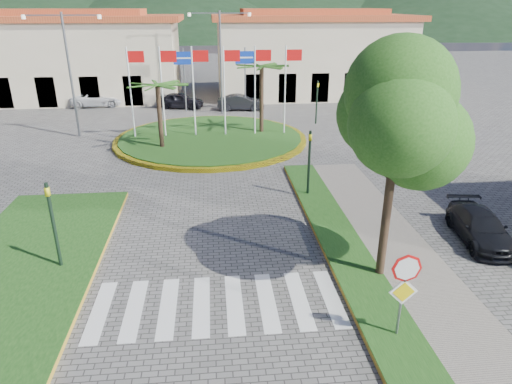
{
  "coord_description": "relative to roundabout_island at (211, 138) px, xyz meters",
  "views": [
    {
      "loc": [
        0.13,
        -7.55,
        8.44
      ],
      "look_at": [
        1.65,
        8.0,
        1.99
      ],
      "focal_mm": 32.0,
      "sensor_mm": 36.0,
      "label": 1
    }
  ],
  "objects": [
    {
      "name": "traffic_light_right",
      "position": [
        4.5,
        -10.0,
        1.77
      ],
      "size": [
        0.15,
        0.18,
        3.2
      ],
      "color": "black",
      "rests_on": "ground"
    },
    {
      "name": "street_lamp_west",
      "position": [
        -9.0,
        2.0,
        4.32
      ],
      "size": [
        4.8,
        0.16,
        8.0
      ],
      "color": "slate",
      "rests_on": "ground"
    },
    {
      "name": "white_van",
      "position": [
        -9.9,
        12.18,
        0.47
      ],
      "size": [
        4.79,
        2.47,
        1.29
      ],
      "primitive_type": "imported",
      "rotation": [
        0.0,
        0.0,
        1.64
      ],
      "color": "silver",
      "rests_on": "ground"
    },
    {
      "name": "traffic_light_left",
      "position": [
        -5.2,
        -15.5,
        1.77
      ],
      "size": [
        0.15,
        0.18,
        3.2
      ],
      "color": "black",
      "rests_on": "ground"
    },
    {
      "name": "traffic_light_far",
      "position": [
        8.0,
        4.0,
        1.77
      ],
      "size": [
        0.18,
        0.15,
        3.2
      ],
      "color": "black",
      "rests_on": "ground"
    },
    {
      "name": "direction_sign_west",
      "position": [
        -2.0,
        8.97,
        3.36
      ],
      "size": [
        1.6,
        0.14,
        5.2
      ],
      "color": "slate",
      "rests_on": "ground"
    },
    {
      "name": "verge_right",
      "position": [
        4.8,
        -20.0,
        -0.08
      ],
      "size": [
        1.6,
        28.0,
        0.18
      ],
      "primitive_type": "cube",
      "color": "#184112",
      "rests_on": "ground"
    },
    {
      "name": "car_side_right",
      "position": [
        10.18,
        -14.88,
        0.4
      ],
      "size": [
        2.1,
        4.1,
        1.14
      ],
      "primitive_type": "imported",
      "rotation": [
        0.0,
        0.0,
        -0.13
      ],
      "color": "black",
      "rests_on": "ground"
    },
    {
      "name": "car_dark_b",
      "position": [
        2.63,
        9.3,
        0.48
      ],
      "size": [
        4.04,
        1.69,
        1.3
      ],
      "primitive_type": "imported",
      "rotation": [
        0.0,
        0.0,
        1.49
      ],
      "color": "black",
      "rests_on": "ground"
    },
    {
      "name": "building_right",
      "position": [
        10.0,
        16.0,
        3.73
      ],
      "size": [
        19.08,
        9.54,
        8.05
      ],
      "color": "beige",
      "rests_on": "ground"
    },
    {
      "name": "roundabout_island",
      "position": [
        0.0,
        0.0,
        0.0
      ],
      "size": [
        12.7,
        12.7,
        6.0
      ],
      "color": "yellow",
      "rests_on": "ground"
    },
    {
      "name": "building_left",
      "position": [
        -14.0,
        16.0,
        3.73
      ],
      "size": [
        23.32,
        9.54,
        8.05
      ],
      "color": "beige",
      "rests_on": "ground"
    },
    {
      "name": "street_lamp_centre",
      "position": [
        1.0,
        8.0,
        4.32
      ],
      "size": [
        4.8,
        0.16,
        8.0
      ],
      "color": "slate",
      "rests_on": "ground"
    },
    {
      "name": "deciduous_tree",
      "position": [
        5.5,
        -17.0,
        5.0
      ],
      "size": [
        3.6,
        3.6,
        6.8
      ],
      "color": "black",
      "rests_on": "ground"
    },
    {
      "name": "hill_near_back",
      "position": [
        -10.0,
        108.0,
        7.83
      ],
      "size": [
        110.0,
        110.0,
        16.0
      ],
      "primitive_type": "cone",
      "color": "black",
      "rests_on": "ground"
    },
    {
      "name": "direction_sign_east",
      "position": [
        3.0,
        8.97,
        3.36
      ],
      "size": [
        1.6,
        0.14,
        5.2
      ],
      "color": "slate",
      "rests_on": "ground"
    },
    {
      "name": "crosswalk",
      "position": [
        -0.0,
        -18.0,
        -0.17
      ],
      "size": [
        8.0,
        3.0,
        0.01
      ],
      "primitive_type": "cube",
      "color": "silver",
      "rests_on": "ground"
    },
    {
      "name": "median_left",
      "position": [
        -6.5,
        -16.0,
        -0.08
      ],
      "size": [
        5.0,
        14.0,
        0.18
      ],
      "primitive_type": "cube",
      "color": "#184112",
      "rests_on": "ground"
    },
    {
      "name": "stop_sign",
      "position": [
        4.9,
        -20.04,
        1.62
      ],
      "size": [
        0.8,
        0.11,
        2.65
      ],
      "color": "slate",
      "rests_on": "ground"
    },
    {
      "name": "car_dark_a",
      "position": [
        -2.56,
        10.59,
        0.51
      ],
      "size": [
        4.25,
        2.5,
        1.36
      ],
      "primitive_type": "imported",
      "rotation": [
        0.0,
        0.0,
        1.33
      ],
      "color": "black",
      "rests_on": "ground"
    },
    {
      "name": "sidewalk_right",
      "position": [
        6.0,
        -20.0,
        -0.1
      ],
      "size": [
        4.0,
        28.0,
        0.15
      ],
      "primitive_type": "cube",
      "color": "gray",
      "rests_on": "ground"
    },
    {
      "name": "hill_far_east",
      "position": [
        70.0,
        113.0,
        8.83
      ],
      "size": [
        120.0,
        120.0,
        18.0
      ],
      "primitive_type": "cone",
      "color": "black",
      "rests_on": "ground"
    }
  ]
}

